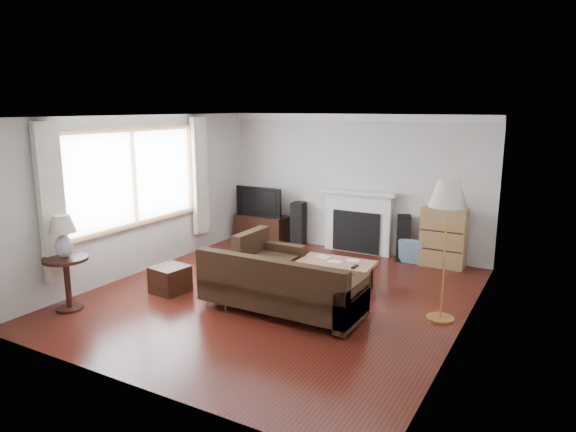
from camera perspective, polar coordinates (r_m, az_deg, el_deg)
The scene contains 17 objects.
room at distance 7.02m, azimuth -1.20°, elevation 0.75°, with size 5.10×5.60×2.54m.
window at distance 8.33m, azimuth -16.66°, elevation 4.13°, with size 0.12×2.74×1.54m, color brown.
curtain_near at distance 7.35m, azimuth -24.80°, elevation 1.33°, with size 0.10×0.35×2.10m, color beige.
curtain_far at distance 9.43m, azimuth -9.77°, elevation 4.41°, with size 0.10×0.35×2.10m, color beige.
fireplace at distance 9.43m, azimuth 7.78°, elevation -0.62°, with size 1.40×0.26×1.15m, color white.
tv_stand at distance 10.23m, azimuth -2.89°, elevation -1.34°, with size 1.03×0.47×0.52m, color black.
television at distance 10.12m, azimuth -2.92°, elevation 1.69°, with size 1.01×0.13×0.58m, color black.
speaker_left at distance 9.86m, azimuth 1.18°, elevation -0.87°, with size 0.23×0.28×0.84m, color black.
speaker_right at distance 9.11m, azimuth 12.69°, elevation -2.40°, with size 0.22×0.27×0.80m, color black.
bookshelf at distance 8.91m, azimuth 16.87°, elevation -2.30°, with size 0.72×0.34×1.00m, color olive.
globe_lamp at distance 8.78m, azimuth 17.12°, elevation 1.67°, with size 0.26×0.26×0.26m, color white.
sectional_sofa at distance 6.69m, azimuth -0.75°, elevation -7.63°, with size 2.31×1.69×0.75m, color black.
coffee_table at distance 7.60m, azimuth 5.38°, elevation -6.53°, with size 1.08×0.59×0.42m, color #A56D4F.
footstool at distance 7.63m, azimuth -12.97°, elevation -6.87°, with size 0.46×0.46×0.39m, color black.
floor_lamp at distance 6.58m, azimuth 17.00°, elevation -3.81°, with size 0.46×0.46×1.78m, color #B6793F.
side_table at distance 7.37m, azimuth -23.29°, elevation -6.91°, with size 0.57×0.57×0.71m, color black.
table_lamp at distance 7.20m, azimuth -23.71°, elevation -2.13°, with size 0.34×0.34×0.55m, color silver.
Camera 1 is at (3.50, -5.93, 2.63)m, focal length 32.00 mm.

